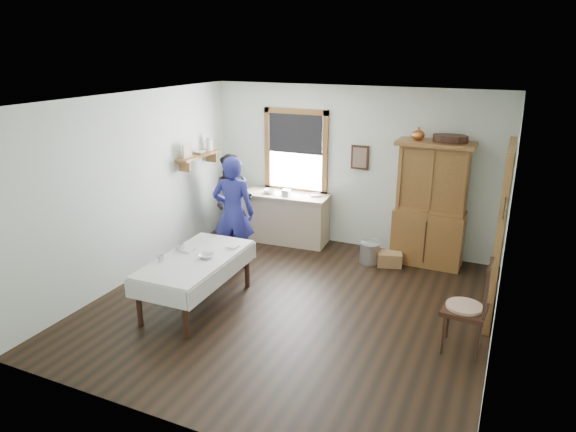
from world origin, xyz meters
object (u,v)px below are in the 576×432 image
(china_hutch, at_px, (431,204))
(dining_table, at_px, (197,281))
(pail, at_px, (370,253))
(spindle_chair, at_px, (465,306))
(work_counter, at_px, (285,218))
(wicker_basket, at_px, (389,259))
(woman_blue, at_px, (234,217))
(figure_dark, at_px, (233,202))

(china_hutch, relative_size, dining_table, 1.14)
(china_hutch, distance_m, pail, 1.21)
(dining_table, xyz_separation_m, pail, (1.71, 2.30, -0.18))
(china_hutch, bearing_deg, spindle_chair, -69.89)
(work_counter, relative_size, spindle_chair, 1.36)
(china_hutch, bearing_deg, wicker_basket, -144.16)
(wicker_basket, bearing_deg, china_hutch, 34.82)
(china_hutch, height_order, spindle_chair, china_hutch)
(dining_table, bearing_deg, work_counter, 88.10)
(dining_table, relative_size, spindle_chair, 1.55)
(woman_blue, bearing_deg, pail, -168.48)
(pail, bearing_deg, woman_blue, -152.46)
(woman_blue, bearing_deg, wicker_basket, -171.48)
(spindle_chair, distance_m, woman_blue, 3.66)
(dining_table, bearing_deg, figure_dark, 108.25)
(work_counter, relative_size, dining_table, 0.88)
(wicker_basket, bearing_deg, pail, -175.95)
(spindle_chair, relative_size, wicker_basket, 2.98)
(pail, height_order, wicker_basket, pail)
(work_counter, bearing_deg, china_hutch, -2.13)
(work_counter, xyz_separation_m, wicker_basket, (1.94, -0.30, -0.32))
(china_hutch, relative_size, woman_blue, 1.20)
(dining_table, xyz_separation_m, spindle_chair, (3.34, 0.34, 0.21))
(work_counter, distance_m, pail, 1.68)
(figure_dark, bearing_deg, woman_blue, -63.10)
(spindle_chair, bearing_deg, wicker_basket, 127.84)
(china_hutch, bearing_deg, dining_table, -132.38)
(work_counter, xyz_separation_m, china_hutch, (2.44, 0.05, 0.54))
(pail, relative_size, figure_dark, 0.23)
(woman_blue, bearing_deg, work_counter, -117.72)
(china_hutch, height_order, figure_dark, china_hutch)
(pail, bearing_deg, spindle_chair, -50.28)
(china_hutch, xyz_separation_m, wicker_basket, (-0.50, -0.35, -0.87))
(woman_blue, xyz_separation_m, figure_dark, (-0.56, 0.93, -0.10))
(dining_table, height_order, pail, dining_table)
(work_counter, bearing_deg, pail, -14.56)
(work_counter, height_order, wicker_basket, work_counter)
(china_hutch, height_order, dining_table, china_hutch)
(china_hutch, distance_m, dining_table, 3.74)
(wicker_basket, bearing_deg, woman_blue, -155.46)
(dining_table, distance_m, pail, 2.87)
(pail, bearing_deg, work_counter, 168.67)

